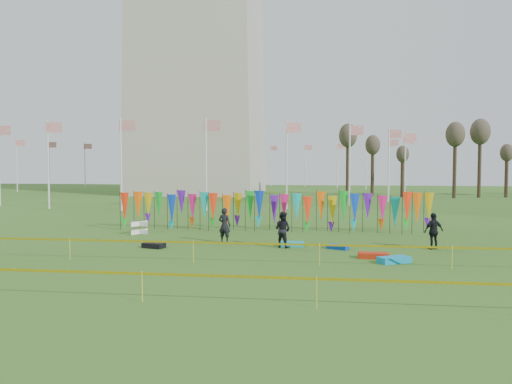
# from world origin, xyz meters

# --- Properties ---
(ground) EXTENTS (160.00, 160.00, 0.00)m
(ground) POSITION_xyz_m (0.00, 0.00, 0.00)
(ground) COLOR #2C5117
(ground) RESTS_ON ground
(flagpole_ring) EXTENTS (57.40, 56.16, 8.00)m
(flagpole_ring) POSITION_xyz_m (-14.00, 48.00, 4.00)
(flagpole_ring) COLOR silver
(flagpole_ring) RESTS_ON ground
(banner_row) EXTENTS (18.64, 0.64, 2.28)m
(banner_row) POSITION_xyz_m (0.28, 8.36, 1.40)
(banner_row) COLOR black
(banner_row) RESTS_ON ground
(caution_tape_near) EXTENTS (26.00, 0.02, 0.90)m
(caution_tape_near) POSITION_xyz_m (-0.22, -1.76, 0.78)
(caution_tape_near) COLOR yellow
(caution_tape_near) RESTS_ON ground
(caution_tape_far) EXTENTS (26.00, 0.02, 0.90)m
(caution_tape_far) POSITION_xyz_m (-0.22, -7.59, 0.78)
(caution_tape_far) COLOR yellow
(caution_tape_far) RESTS_ON ground
(box_kite) EXTENTS (0.66, 0.66, 0.73)m
(box_kite) POSITION_xyz_m (-7.09, 6.00, 0.36)
(box_kite) COLOR red
(box_kite) RESTS_ON ground
(person_left) EXTENTS (0.74, 0.62, 1.77)m
(person_left) POSITION_xyz_m (-1.68, 3.49, 0.89)
(person_left) COLOR black
(person_left) RESTS_ON ground
(person_mid) EXTENTS (0.97, 0.83, 1.70)m
(person_mid) POSITION_xyz_m (1.33, 2.45, 0.85)
(person_mid) COLOR black
(person_mid) RESTS_ON ground
(person_right) EXTENTS (1.14, 0.93, 1.69)m
(person_right) POSITION_xyz_m (8.32, 2.85, 0.85)
(person_right) COLOR black
(person_right) RESTS_ON ground
(kite_bag_turquoise) EXTENTS (1.18, 0.69, 0.23)m
(kite_bag_turquoise) POSITION_xyz_m (1.74, 2.81, 0.11)
(kite_bag_turquoise) COLOR #0CA7BC
(kite_bag_turquoise) RESTS_ON ground
(kite_bag_blue) EXTENTS (1.09, 0.88, 0.20)m
(kite_bag_blue) POSITION_xyz_m (3.91, 2.33, 0.10)
(kite_bag_blue) COLOR #0A3DAB
(kite_bag_blue) RESTS_ON ground
(kite_bag_red) EXTENTS (1.25, 0.58, 0.23)m
(kite_bag_red) POSITION_xyz_m (5.32, 0.19, 0.11)
(kite_bag_red) COLOR red
(kite_bag_red) RESTS_ON ground
(kite_bag_black) EXTENTS (1.13, 0.84, 0.23)m
(kite_bag_black) POSITION_xyz_m (-4.70, 1.52, 0.12)
(kite_bag_black) COLOR black
(kite_bag_black) RESTS_ON ground
(kite_bag_teal) EXTENTS (1.40, 1.13, 0.24)m
(kite_bag_teal) POSITION_xyz_m (6.04, -0.72, 0.12)
(kite_bag_teal) COLOR #0E91C6
(kite_bag_teal) RESTS_ON ground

